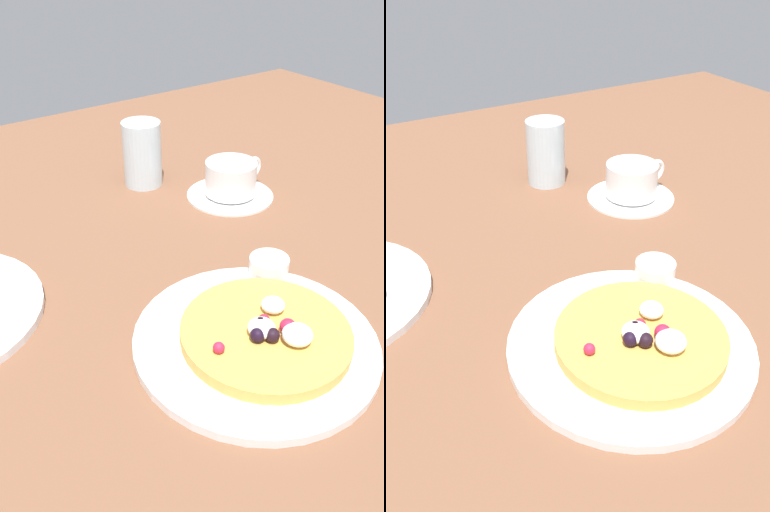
# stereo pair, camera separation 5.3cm
# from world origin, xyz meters

# --- Properties ---
(ground_plane) EXTENTS (1.89, 1.44, 0.03)m
(ground_plane) POSITION_xyz_m (0.00, 0.00, -0.01)
(ground_plane) COLOR brown
(pancake_plate) EXTENTS (0.27, 0.27, 0.01)m
(pancake_plate) POSITION_xyz_m (0.07, -0.14, 0.01)
(pancake_plate) COLOR white
(pancake_plate) RESTS_ON ground_plane
(pancake_with_berries) EXTENTS (0.18, 0.18, 0.03)m
(pancake_with_berries) POSITION_xyz_m (0.08, -0.15, 0.02)
(pancake_with_berries) COLOR gold
(pancake_with_berries) RESTS_ON pancake_plate
(syrup_ramekin) EXTENTS (0.05, 0.05, 0.03)m
(syrup_ramekin) POSITION_xyz_m (0.16, -0.06, 0.03)
(syrup_ramekin) COLOR white
(syrup_ramekin) RESTS_ON pancake_plate
(coffee_saucer) EXTENTS (0.14, 0.14, 0.01)m
(coffee_saucer) POSITION_xyz_m (0.28, 0.15, 0.00)
(coffee_saucer) COLOR white
(coffee_saucer) RESTS_ON ground_plane
(coffee_cup) EXTENTS (0.11, 0.08, 0.05)m
(coffee_cup) POSITION_xyz_m (0.28, 0.15, 0.03)
(coffee_cup) COLOR white
(coffee_cup) RESTS_ON coffee_saucer
(water_glass) EXTENTS (0.07, 0.07, 0.11)m
(water_glass) POSITION_xyz_m (0.19, 0.28, 0.05)
(water_glass) COLOR silver
(water_glass) RESTS_ON ground_plane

